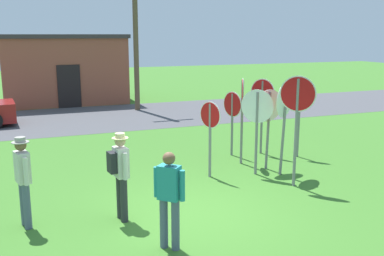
# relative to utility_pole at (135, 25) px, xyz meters

# --- Properties ---
(ground_plane) EXTENTS (80.00, 80.00, 0.00)m
(ground_plane) POSITION_rel_utility_pole_xyz_m (-2.14, -12.69, -3.96)
(ground_plane) COLOR #3D7528
(street_asphalt) EXTENTS (60.00, 6.40, 0.01)m
(street_asphalt) POSITION_rel_utility_pole_xyz_m (-2.14, -1.36, -3.95)
(street_asphalt) COLOR #4C4C51
(street_asphalt) RESTS_ON ground
(building_background) EXTENTS (6.25, 4.45, 3.55)m
(building_background) POSITION_rel_utility_pole_xyz_m (-2.93, 4.03, -2.18)
(building_background) COLOR brown
(building_background) RESTS_ON ground
(utility_pole) EXTENTS (1.80, 0.24, 7.56)m
(utility_pole) POSITION_rel_utility_pole_xyz_m (0.00, 0.00, 0.00)
(utility_pole) COLOR brown
(utility_pole) RESTS_ON ground
(stop_sign_nearest) EXTENTS (0.23, 0.73, 1.92)m
(stop_sign_nearest) POSITION_rel_utility_pole_xyz_m (0.59, -8.96, -2.65)
(stop_sign_nearest) COLOR slate
(stop_sign_nearest) RESTS_ON ground
(stop_sign_leaning_right) EXTENTS (0.78, 0.51, 2.40)m
(stop_sign_leaning_right) POSITION_rel_utility_pole_xyz_m (0.94, -11.17, -2.29)
(stop_sign_leaning_right) COLOR slate
(stop_sign_leaning_right) RESTS_ON ground
(stop_sign_center_cluster) EXTENTS (0.28, 0.62, 1.94)m
(stop_sign_center_cluster) POSITION_rel_utility_pole_xyz_m (-0.84, -10.61, -2.65)
(stop_sign_center_cluster) COLOR slate
(stop_sign_center_cluster) RESTS_ON ground
(stop_sign_far_back) EXTENTS (0.85, 0.16, 2.16)m
(stop_sign_far_back) POSITION_rel_utility_pole_xyz_m (0.85, -10.57, -2.47)
(stop_sign_far_back) COLOR slate
(stop_sign_far_back) RESTS_ON ground
(stop_sign_leaning_left) EXTENTS (0.62, 0.59, 2.64)m
(stop_sign_leaning_left) POSITION_rel_utility_pole_xyz_m (0.75, -11.99, -2.13)
(stop_sign_leaning_left) COLOR slate
(stop_sign_leaning_left) RESTS_ON ground
(stop_sign_rear_right) EXTENTS (0.30, 0.62, 2.40)m
(stop_sign_rear_right) POSITION_rel_utility_pole_xyz_m (0.45, -9.84, -2.34)
(stop_sign_rear_right) COLOR slate
(stop_sign_rear_right) RESTS_ON ground
(stop_sign_tallest) EXTENTS (0.60, 0.62, 2.21)m
(stop_sign_tallest) POSITION_rel_utility_pole_xyz_m (0.36, -10.84, -2.44)
(stop_sign_tallest) COLOR slate
(stop_sign_tallest) RESTS_ON ground
(stop_sign_rear_left) EXTENTS (0.41, 0.71, 2.28)m
(stop_sign_rear_left) POSITION_rel_utility_pole_xyz_m (1.52, -9.08, -2.39)
(stop_sign_rear_left) COLOR slate
(stop_sign_rear_left) RESTS_ON ground
(stop_sign_low_front) EXTENTS (0.44, 0.44, 2.06)m
(stop_sign_low_front) POSITION_rel_utility_pole_xyz_m (2.34, -9.81, -2.59)
(stop_sign_low_front) COLOR slate
(stop_sign_low_front) RESTS_ON ground
(person_in_teal) EXTENTS (0.43, 0.43, 1.69)m
(person_in_teal) POSITION_rel_utility_pole_xyz_m (-3.02, -13.93, -3.01)
(person_in_teal) COLOR #4C5670
(person_in_teal) RESTS_ON ground
(person_in_blue) EXTENTS (0.41, 0.57, 1.74)m
(person_in_blue) POSITION_rel_utility_pole_xyz_m (-3.53, -12.46, -2.95)
(person_in_blue) COLOR #2D2D33
(person_in_blue) RESTS_ON ground
(person_with_sunhat) EXTENTS (0.32, 0.56, 1.74)m
(person_with_sunhat) POSITION_rel_utility_pole_xyz_m (-5.27, -12.12, -2.97)
(person_with_sunhat) COLOR #4C5670
(person_with_sunhat) RESTS_ON ground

